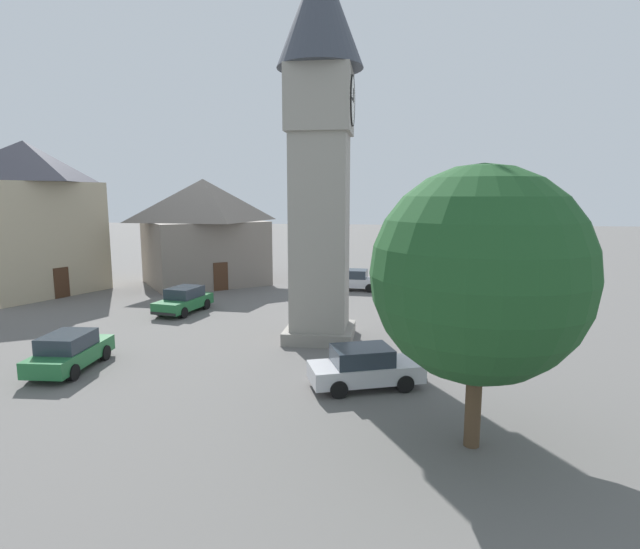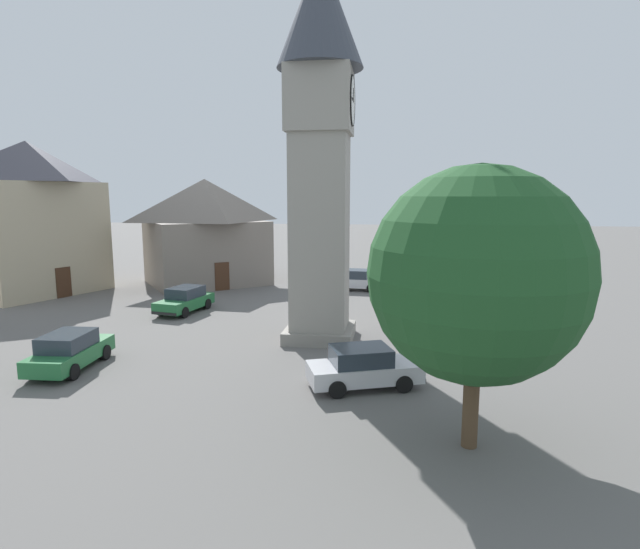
{
  "view_description": "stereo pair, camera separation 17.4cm",
  "coord_description": "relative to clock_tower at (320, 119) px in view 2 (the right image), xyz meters",
  "views": [
    {
      "loc": [
        24.04,
        3.25,
        7.0
      ],
      "look_at": [
        0.0,
        0.0,
        3.21
      ],
      "focal_mm": 28.44,
      "sensor_mm": 36.0,
      "label": 1
    },
    {
      "loc": [
        24.01,
        3.43,
        7.0
      ],
      "look_at": [
        0.0,
        0.0,
        3.21
      ],
      "focal_mm": 28.44,
      "sensor_mm": 36.0,
      "label": 2
    }
  ],
  "objects": [
    {
      "name": "ground_plane",
      "position": [
        -0.0,
        -0.0,
        -10.49
      ],
      "size": [
        200.0,
        200.0,
        0.0
      ],
      "primitive_type": "plane",
      "color": "#605E5B"
    },
    {
      "name": "clock_tower",
      "position": [
        0.0,
        0.0,
        0.0
      ],
      "size": [
        3.98,
        3.98,
        18.03
      ],
      "color": "gray",
      "rests_on": "ground"
    },
    {
      "name": "car_blue_kerb",
      "position": [
        -4.1,
        7.17,
        -9.73
      ],
      "size": [
        3.42,
        4.44,
        1.53
      ],
      "color": "black",
      "rests_on": "ground"
    },
    {
      "name": "car_silver_kerb",
      "position": [
        6.14,
        2.49,
        -9.73
      ],
      "size": [
        3.01,
        4.46,
        1.53
      ],
      "color": "silver",
      "rests_on": "ground"
    },
    {
      "name": "car_red_corner",
      "position": [
        -13.26,
        0.78,
        -9.73
      ],
      "size": [
        2.04,
        4.24,
        1.53
      ],
      "color": "silver",
      "rests_on": "ground"
    },
    {
      "name": "car_white_side",
      "position": [
        -4.52,
        -8.91,
        -9.73
      ],
      "size": [
        4.38,
        2.46,
        1.53
      ],
      "color": "#236B38",
      "rests_on": "ground"
    },
    {
      "name": "car_black_far",
      "position": [
        5.83,
        -9.44,
        -9.73
      ],
      "size": [
        4.22,
        2.0,
        1.53
      ],
      "color": "#236B38",
      "rests_on": "ground"
    },
    {
      "name": "pedestrian",
      "position": [
        -7.4,
        9.08,
        -9.48
      ],
      "size": [
        0.5,
        0.37,
        1.69
      ],
      "color": "#706656",
      "rests_on": "ground"
    },
    {
      "name": "tree",
      "position": [
        10.17,
        5.7,
        -5.61
      ],
      "size": [
        5.9,
        5.9,
        7.84
      ],
      "color": "brown",
      "rests_on": "ground"
    },
    {
      "name": "building_shop_left",
      "position": [
        -8.83,
        -21.95,
        -5.01
      ],
      "size": [
        10.5,
        9.34,
        10.76
      ],
      "color": "tan",
      "rests_on": "ground"
    },
    {
      "name": "building_corner_back",
      "position": [
        -14.61,
        -11.25,
        -6.25
      ],
      "size": [
        11.48,
        11.7,
        8.28
      ],
      "color": "slate",
      "rests_on": "ground"
    },
    {
      "name": "road_sign",
      "position": [
        -0.54,
        6.24,
        -8.59
      ],
      "size": [
        0.6,
        0.07,
        2.8
      ],
      "color": "gray",
      "rests_on": "ground"
    }
  ]
}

